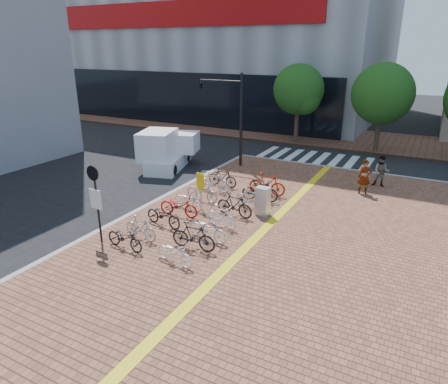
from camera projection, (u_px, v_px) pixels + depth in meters
The scene contains 31 objects.
ground at pixel (204, 237), 16.10m from camera, with size 120.00×120.00×0.00m, color black.
sidewalk at pixel (205, 333), 10.60m from camera, with size 14.00×34.00×0.15m, color brown.
tactile_strip at pixel (174, 319), 11.02m from camera, with size 0.40×34.00×0.01m, color yellow.
kerb_west at pixel (29, 269), 13.69m from camera, with size 0.25×34.00×0.15m, color gray.
kerb_north at pixel (344, 170), 24.71m from camera, with size 14.00×0.25×0.15m, color gray.
far_sidewalk at pixel (331, 137), 33.50m from camera, with size 70.00×8.00×0.15m, color brown.
crosswalk at pixel (314, 158), 27.49m from camera, with size 7.50×4.00×0.01m.
street_trees at pixel (399, 96), 26.95m from camera, with size 16.20×4.60×6.35m.
bike_0 at pixel (125, 238), 14.73m from camera, with size 0.60×1.71×0.90m, color black.
bike_1 at pixel (140, 228), 15.47m from camera, with size 0.45×1.60×0.96m, color #B4B4B9.
bike_2 at pixel (163, 215), 16.61m from camera, with size 0.64×1.84×0.97m, color black.
bike_3 at pixel (179, 206), 17.61m from camera, with size 0.64×1.85×0.97m, color #A30B0E.
bike_4 at pixel (188, 200), 18.37m from camera, with size 0.57×1.64×0.86m, color white.
bike_5 at pixel (202, 191), 19.38m from camera, with size 0.63×1.79×0.94m, color #A8A8AC.
bike_6 at pixel (214, 182), 20.53m from camera, with size 0.51×1.81×1.09m, color silver.
bike_7 at pixel (222, 177), 21.33m from camera, with size 0.48×1.71×1.03m, color black.
bike_8 at pixel (174, 253), 13.72m from camera, with size 0.56×1.61×0.85m, color white.
bike_9 at pixel (193, 236), 14.66m from camera, with size 0.50×1.79×1.07m, color black.
bike_10 at pixel (208, 229), 15.40m from camera, with size 0.62×1.78×0.94m, color silver.
bike_11 at pixel (221, 216), 16.52m from camera, with size 0.45×1.60×0.96m, color white.
bike_12 at pixel (234, 205), 17.57m from camera, with size 0.50×1.78×1.07m, color black.
bike_13 at pixel (250, 198), 18.47m from camera, with size 0.46×1.61×0.97m, color #AEAFB3.
bike_14 at pixel (260, 191), 19.28m from camera, with size 0.51×1.80×1.08m, color black.
bike_15 at pixel (267, 184), 20.08m from camera, with size 0.54×1.90×1.14m, color #AE200C.
pedestrian_a at pixel (364, 177), 20.16m from camera, with size 0.64×0.42×1.77m, color gray.
pedestrian_b at pixel (381, 171), 21.24m from camera, with size 0.82×0.64×1.68m, color #515A66.
utility_box at pixel (263, 201), 17.68m from camera, with size 0.59×0.43×1.29m, color silver.
yellow_sign at pixel (200, 185), 18.07m from camera, with size 0.47×0.17×1.75m.
notice_sign at pixel (96, 195), 14.73m from camera, with size 0.57×0.13×3.07m.
traffic_light_pole at pixel (222, 102), 24.58m from camera, with size 3.04×1.17×5.66m.
box_truck at pixel (168, 150), 24.85m from camera, with size 3.03×4.60×2.46m.
Camera 1 is at (7.52, -12.42, 7.24)m, focal length 32.00 mm.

